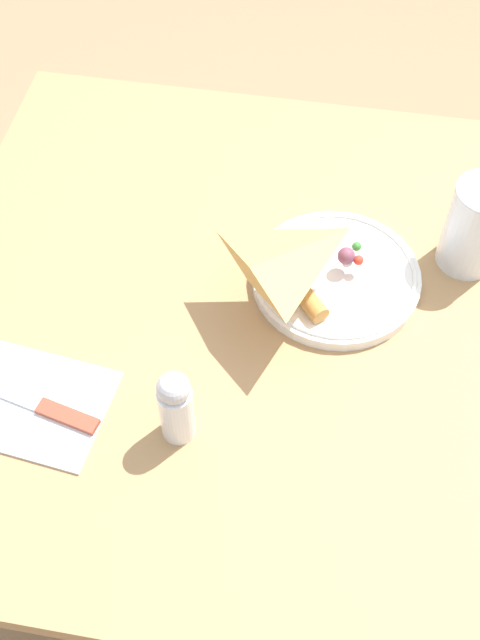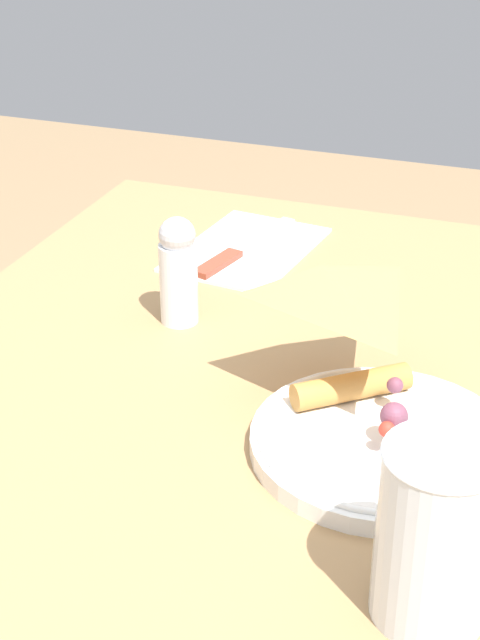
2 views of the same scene
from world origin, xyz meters
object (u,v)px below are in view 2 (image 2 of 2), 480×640
(plate_pizza, at_px, (383,437))
(salt_shaker, at_px, (178,270))
(milk_glass, at_px, (434,543))
(dining_table, at_px, (257,615))
(butter_knife, at_px, (242,249))
(napkin_folded, at_px, (247,249))

(plate_pizza, bearing_deg, salt_shaker, 57.92)
(plate_pizza, distance_m, milk_glass, 0.18)
(dining_table, relative_size, milk_glass, 9.86)
(plate_pizza, distance_m, salt_shaker, 0.29)
(milk_glass, height_order, butter_knife, milk_glass)
(plate_pizza, relative_size, milk_glass, 1.70)
(butter_knife, bearing_deg, dining_table, -145.65)
(milk_glass, distance_m, napkin_folded, 0.59)
(plate_pizza, bearing_deg, napkin_folded, 34.98)
(plate_pizza, xyz_separation_m, butter_knife, (0.33, 0.24, -0.01))
(napkin_folded, bearing_deg, dining_table, -159.43)
(dining_table, distance_m, butter_knife, 0.49)
(napkin_folded, distance_m, butter_knife, 0.01)
(plate_pizza, bearing_deg, butter_knife, 36.05)
(butter_knife, distance_m, salt_shaker, 0.19)
(plate_pizza, relative_size, salt_shaker, 1.92)
(napkin_folded, xyz_separation_m, butter_knife, (-0.01, 0.00, 0.00))
(plate_pizza, height_order, butter_knife, plate_pizza)
(dining_table, distance_m, salt_shaker, 0.36)
(plate_pizza, relative_size, butter_knife, 1.08)
(dining_table, relative_size, salt_shaker, 11.08)
(dining_table, height_order, salt_shaker, salt_shaker)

